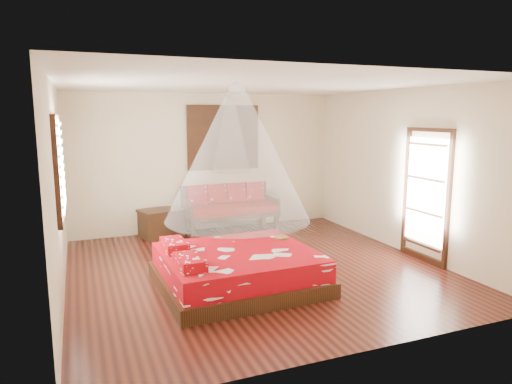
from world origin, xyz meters
TOP-DOWN VIEW (x-y plane):
  - room at (0.00, 0.00)m, footprint 5.54×5.54m
  - bed at (-0.51, -0.58)m, footprint 2.19×1.99m
  - daybed at (0.35, 2.38)m, footprint 1.87×0.83m
  - storage_chest at (-1.03, 2.45)m, footprint 0.91×0.75m
  - shutter_panel at (0.35, 2.72)m, footprint 1.52×0.06m
  - window_left at (-2.71, 0.20)m, footprint 0.10×1.74m
  - glazed_door at (2.72, -0.60)m, footprint 0.08×1.02m
  - wine_tray at (0.34, -0.21)m, footprint 0.22×0.22m
  - mosquito_net_main at (-0.49, -0.58)m, footprint 1.97×1.97m
  - mosquito_net_daybed at (0.35, 2.25)m, footprint 0.79×0.79m

SIDE VIEW (x-z plane):
  - bed at x=-0.51m, z-range -0.07..0.57m
  - storage_chest at x=-1.03m, z-range 0.00..0.55m
  - daybed at x=0.35m, z-range 0.04..1.00m
  - wine_tray at x=0.34m, z-range 0.46..0.64m
  - glazed_door at x=2.72m, z-range -0.01..2.15m
  - room at x=0.00m, z-range -0.02..2.82m
  - window_left at x=-2.71m, z-range 1.03..2.37m
  - mosquito_net_main at x=-0.49m, z-range 0.95..2.75m
  - shutter_panel at x=0.35m, z-range 1.24..2.56m
  - mosquito_net_daybed at x=0.35m, z-range 1.25..2.75m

